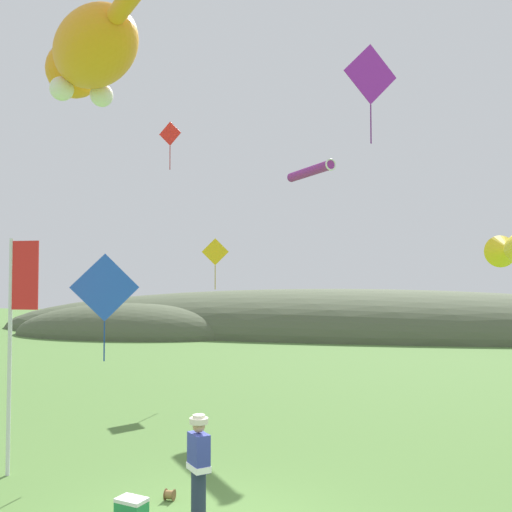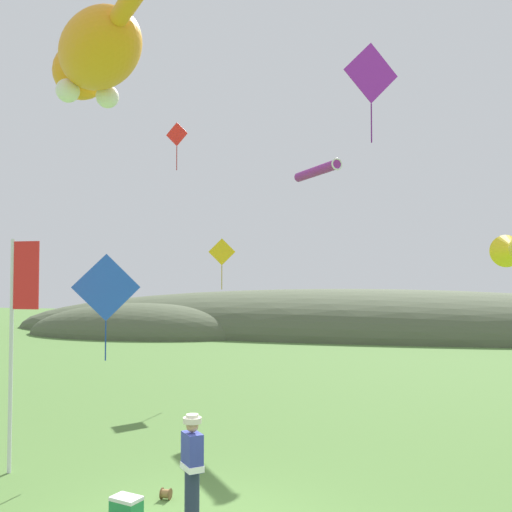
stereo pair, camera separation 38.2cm
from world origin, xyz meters
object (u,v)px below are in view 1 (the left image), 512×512
kite_giant_cat (90,55)px  kite_diamond_red (170,134)px  kite_spool (170,495)px  kite_tube_streamer (310,171)px  kite_diamond_violet (370,75)px  festival_attendant (199,466)px  festival_banner_pole (16,319)px  kite_diamond_blue (105,288)px  kite_diamond_gold (215,252)px  picnic_cooler (132,509)px

kite_giant_cat → kite_diamond_red: bearing=79.7°
kite_spool → kite_diamond_red: size_ratio=0.11×
kite_tube_streamer → kite_diamond_violet: (2.34, -8.06, 0.62)m
festival_attendant → kite_diamond_violet: bearing=57.5°
festival_banner_pole → kite_diamond_violet: bearing=21.4°
kite_diamond_blue → kite_spool: bearing=-42.1°
kite_diamond_violet → kite_diamond_blue: bearing=-169.4°
festival_attendant → kite_diamond_violet: kite_diamond_violet is taller
kite_spool → kite_diamond_violet: (3.54, 3.31, 8.52)m
kite_giant_cat → kite_diamond_gold: size_ratio=3.23×
festival_attendant → kite_diamond_gold: size_ratio=0.93×
kite_giant_cat → kite_diamond_blue: bearing=-55.6°
festival_attendant → picnic_cooler: 1.39m
kite_diamond_gold → picnic_cooler: bearing=-80.4°
kite_giant_cat → picnic_cooler: bearing=-55.7°
picnic_cooler → kite_diamond_gold: bearing=99.6°
kite_diamond_red → kite_spool: bearing=-69.0°
kite_diamond_gold → kite_diamond_blue: 8.53m
kite_diamond_gold → kite_diamond_blue: (-0.15, -8.44, -1.20)m
picnic_cooler → kite_diamond_violet: size_ratio=0.24×
kite_spool → kite_diamond_blue: 4.90m
festival_attendant → kite_diamond_blue: 5.32m
kite_diamond_red → kite_diamond_gold: bearing=22.9°
kite_diamond_red → kite_diamond_violet: bearing=-42.1°
kite_giant_cat → kite_diamond_red: size_ratio=3.43×
picnic_cooler → kite_diamond_violet: (3.86, 4.24, 8.44)m
kite_giant_cat → kite_diamond_blue: kite_giant_cat is taller
kite_diamond_red → kite_diamond_gold: kite_diamond_red is taller
picnic_cooler → kite_diamond_violet: 10.20m
kite_spool → kite_diamond_gold: kite_diamond_gold is taller
kite_diamond_violet → kite_diamond_gold: kite_diamond_violet is taller
picnic_cooler → kite_diamond_blue: (-2.11, 3.11, 3.57)m
festival_attendant → kite_diamond_red: bearing=113.2°
kite_spool → kite_tube_streamer: (1.21, 11.37, 7.91)m
kite_spool → kite_diamond_gold: 11.90m
kite_spool → kite_diamond_blue: kite_diamond_blue is taller
festival_attendant → kite_diamond_gold: (-3.12, 11.57, 4.00)m
festival_attendant → kite_spool: bearing=131.9°
kite_giant_cat → kite_diamond_red: 4.77m
kite_spool → picnic_cooler: size_ratio=0.36×
kite_spool → kite_tube_streamer: kite_tube_streamer is taller
festival_attendant → kite_diamond_gold: kite_diamond_gold is taller
kite_diamond_blue → festival_banner_pole: bearing=-123.7°
kite_giant_cat → kite_diamond_blue: (2.23, -3.26, -6.86)m
picnic_cooler → kite_diamond_red: kite_diamond_red is taller
picnic_cooler → kite_giant_cat: size_ratio=0.09×
kite_diamond_gold → festival_attendant: bearing=-74.9°
picnic_cooler → festival_banner_pole: festival_banner_pole is taller
festival_banner_pole → kite_tube_streamer: size_ratio=1.89×
kite_spool → festival_banner_pole: festival_banner_pole is taller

